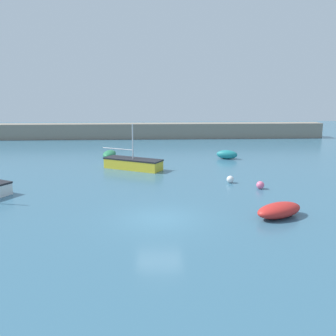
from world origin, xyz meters
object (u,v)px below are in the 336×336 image
at_px(sailboat_twin_hulled, 133,164).
at_px(mooring_buoy_white, 230,179).
at_px(open_tender_yellow, 279,210).
at_px(dinghy_near_pier, 227,155).
at_px(mooring_buoy_pink, 260,185).
at_px(rowboat_white_midwater, 109,154).

relative_size(sailboat_twin_hulled, mooring_buoy_white, 10.12).
relative_size(open_tender_yellow, dinghy_near_pier, 1.42).
bearing_deg(mooring_buoy_white, dinghy_near_pier, 79.84).
xyz_separation_m(open_tender_yellow, mooring_buoy_pink, (0.70, 5.89, -0.13)).
bearing_deg(mooring_buoy_pink, rowboat_white_midwater, 132.88).
bearing_deg(sailboat_twin_hulled, rowboat_white_midwater, 143.83).
xyz_separation_m(sailboat_twin_hulled, mooring_buoy_white, (7.47, -5.25, -0.22)).
height_order(rowboat_white_midwater, mooring_buoy_white, rowboat_white_midwater).
distance_m(open_tender_yellow, mooring_buoy_white, 7.76).
relative_size(open_tender_yellow, mooring_buoy_pink, 5.90).
relative_size(sailboat_twin_hulled, rowboat_white_midwater, 1.86).
bearing_deg(rowboat_white_midwater, dinghy_near_pier, 87.95).
bearing_deg(rowboat_white_midwater, open_tender_yellow, 35.32).
bearing_deg(open_tender_yellow, mooring_buoy_pink, -124.27).
bearing_deg(sailboat_twin_hulled, mooring_buoy_white, -6.08).
bearing_deg(sailboat_twin_hulled, mooring_buoy_pink, -8.37).
distance_m(sailboat_twin_hulled, rowboat_white_midwater, 6.31).
bearing_deg(open_tender_yellow, sailboat_twin_hulled, -84.15).
relative_size(open_tender_yellow, rowboat_white_midwater, 1.11).
relative_size(rowboat_white_midwater, dinghy_near_pier, 1.28).
xyz_separation_m(sailboat_twin_hulled, open_tender_yellow, (8.52, -12.94, -0.08)).
xyz_separation_m(open_tender_yellow, mooring_buoy_white, (-1.05, 7.69, -0.14)).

